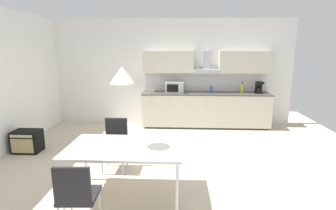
% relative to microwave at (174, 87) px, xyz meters
% --- Properties ---
extents(ground_plane, '(8.69, 8.87, 0.02)m').
position_rel_microwave_xyz_m(ground_plane, '(-0.35, -2.63, -1.06)').
color(ground_plane, beige).
extents(wall_back, '(6.95, 0.10, 2.81)m').
position_rel_microwave_xyz_m(wall_back, '(-0.35, 0.37, 0.36)').
color(wall_back, white).
rests_on(wall_back, ground_plane).
extents(kitchen_counter, '(3.30, 0.67, 0.91)m').
position_rel_microwave_xyz_m(kitchen_counter, '(0.82, 0.00, -0.59)').
color(kitchen_counter, '#333333').
rests_on(kitchen_counter, ground_plane).
extents(backsplash_tile, '(3.28, 0.02, 0.48)m').
position_rel_microwave_xyz_m(backsplash_tile, '(0.82, 0.31, 0.10)').
color(backsplash_tile, silver).
rests_on(backsplash_tile, kitchen_counter).
extents(upper_wall_cabinets, '(3.28, 0.40, 0.56)m').
position_rel_microwave_xyz_m(upper_wall_cabinets, '(0.82, 0.15, 0.64)').
color(upper_wall_cabinets, beige).
extents(microwave, '(0.48, 0.35, 0.28)m').
position_rel_microwave_xyz_m(microwave, '(0.00, 0.00, 0.00)').
color(microwave, '#ADADB2').
rests_on(microwave, kitchen_counter).
extents(coffee_maker, '(0.18, 0.19, 0.30)m').
position_rel_microwave_xyz_m(coffee_maker, '(2.18, 0.03, 0.01)').
color(coffee_maker, black).
rests_on(coffee_maker, kitchen_counter).
extents(bottle_blue, '(0.06, 0.06, 0.19)m').
position_rel_microwave_xyz_m(bottle_blue, '(0.96, -0.01, -0.06)').
color(bottle_blue, blue).
rests_on(bottle_blue, kitchen_counter).
extents(bottle_yellow, '(0.07, 0.07, 0.29)m').
position_rel_microwave_xyz_m(bottle_yellow, '(1.76, 0.06, -0.02)').
color(bottle_yellow, yellow).
rests_on(bottle_yellow, kitchen_counter).
extents(dining_table, '(1.56, 0.94, 0.73)m').
position_rel_microwave_xyz_m(dining_table, '(-0.58, -3.44, -0.35)').
color(dining_table, silver).
rests_on(dining_table, ground_plane).
extents(chair_far_left, '(0.40, 0.40, 0.87)m').
position_rel_microwave_xyz_m(chair_far_left, '(-0.93, -2.59, -0.51)').
color(chair_far_left, black).
rests_on(chair_far_left, ground_plane).
extents(chair_near_left, '(0.42, 0.42, 0.87)m').
position_rel_microwave_xyz_m(chair_near_left, '(-0.93, -4.29, -0.51)').
color(chair_near_left, black).
rests_on(chair_near_left, ground_plane).
extents(guitar_amp, '(0.52, 0.37, 0.44)m').
position_rel_microwave_xyz_m(guitar_amp, '(-2.89, -1.95, -0.83)').
color(guitar_amp, black).
rests_on(guitar_amp, ground_plane).
extents(pendant_lamp, '(0.32, 0.32, 0.22)m').
position_rel_microwave_xyz_m(pendant_lamp, '(-0.58, -3.44, 0.66)').
color(pendant_lamp, silver).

